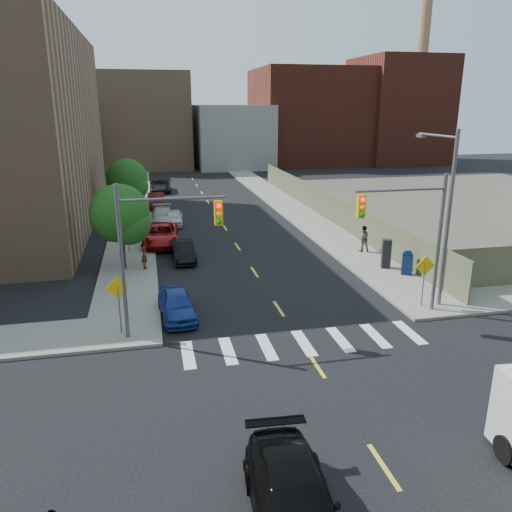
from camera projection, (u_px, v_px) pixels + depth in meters
name	position (u px, v px, depth m)	size (l,w,h in m)	color
ground	(334.00, 392.00, 18.25)	(160.00, 160.00, 0.00)	black
sidewalk_nw	(135.00, 198.00, 55.45)	(3.50, 73.00, 0.15)	gray
sidewalk_ne	(270.00, 193.00, 58.59)	(3.50, 73.00, 0.15)	gray
fence_north	(324.00, 204.00, 46.00)	(0.12, 44.00, 2.50)	#5C5C40
gravel_lot	(485.00, 205.00, 51.96)	(36.00, 42.00, 0.06)	#595447
bg_bldg_west	(41.00, 132.00, 77.47)	(14.00, 18.00, 12.00)	#592319
bg_bldg_midwest	(145.00, 121.00, 82.15)	(14.00, 16.00, 15.00)	#8C6B4C
bg_bldg_center	(231.00, 136.00, 83.85)	(12.00, 16.00, 10.00)	gray
bg_bldg_east	(308.00, 117.00, 87.69)	(18.00, 18.00, 16.00)	#592319
bg_bldg_fareast	(397.00, 111.00, 88.77)	(14.00, 16.00, 18.00)	#592319
smokestack	(420.00, 81.00, 88.13)	(1.80, 1.80, 28.00)	#8C6B4C
signal_nw	(157.00, 240.00, 21.32)	(4.59, 0.30, 7.00)	#59595E
signal_ne	(412.00, 226.00, 23.75)	(4.59, 0.30, 7.00)	#59595E
streetlight_ne	(445.00, 207.00, 24.84)	(0.25, 3.70, 9.00)	#59595E
warn_sign_nw	(118.00, 295.00, 22.16)	(1.06, 0.06, 2.83)	#59595E
warn_sign_ne	(424.00, 272.00, 25.20)	(1.06, 0.06, 2.83)	#59595E
warn_sign_midwest	(127.00, 226.00, 34.78)	(1.06, 0.06, 2.83)	#59595E
tree_west_near	(120.00, 217.00, 30.61)	(3.66, 3.64, 5.52)	#332114
tree_west_far	(127.00, 182.00, 44.63)	(3.66, 3.64, 5.52)	#332114
parked_car_blue	(177.00, 304.00, 24.48)	(1.63, 4.04, 1.38)	navy
parked_car_black	(183.00, 251.00, 33.48)	(1.39, 3.99, 1.31)	black
parked_car_red	(161.00, 235.00, 37.20)	(2.59, 5.62, 1.56)	#9F0F14
parked_car_silver	(163.00, 216.00, 43.75)	(1.99, 4.90, 1.42)	#9D9EA4
parked_car_white	(174.00, 218.00, 43.33)	(1.57, 3.91, 1.33)	silver
parked_car_maroon	(156.00, 201.00, 50.18)	(1.63, 4.68, 1.54)	#430D0E
parked_car_grey	(160.00, 186.00, 59.97)	(2.45, 5.32, 1.48)	black
black_sedan	(293.00, 502.00, 12.24)	(2.08, 5.11, 1.48)	black
mailbox	(407.00, 263.00, 30.30)	(0.76, 0.67, 1.52)	#0E2352
payphone	(386.00, 254.00, 31.46)	(0.55, 0.45, 1.85)	black
pedestrian_west	(144.00, 256.00, 31.32)	(0.60, 0.40, 1.65)	gray
pedestrian_east	(363.00, 239.00, 35.02)	(0.89, 0.70, 1.84)	gray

